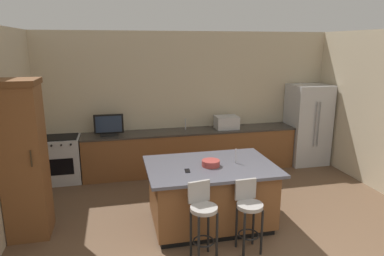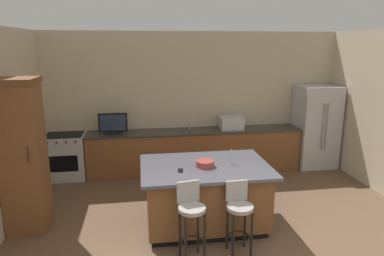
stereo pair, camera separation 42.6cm
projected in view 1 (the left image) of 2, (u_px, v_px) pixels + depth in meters
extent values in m
cube|color=beige|center=(189.00, 101.00, 7.43)|extent=(6.74, 0.12, 2.92)
cube|color=brown|center=(191.00, 152.00, 7.31)|extent=(4.46, 0.60, 0.86)
cube|color=#332D28|center=(191.00, 131.00, 7.20)|extent=(4.48, 0.62, 0.04)
cube|color=black|center=(210.00, 220.00, 5.23)|extent=(1.63, 1.05, 0.09)
cube|color=brown|center=(210.00, 193.00, 5.13)|extent=(1.71, 1.13, 0.81)
cube|color=#4C4C56|center=(211.00, 166.00, 5.02)|extent=(1.87, 1.29, 0.04)
cube|color=#B7BABF|center=(307.00, 124.00, 7.72)|extent=(0.85, 0.70, 1.79)
cylinder|color=gray|center=(316.00, 125.00, 7.33)|extent=(0.02, 0.02, 0.99)
cylinder|color=gray|center=(319.00, 124.00, 7.35)|extent=(0.02, 0.02, 0.99)
cube|color=#B7BABF|center=(61.00, 160.00, 6.74)|extent=(0.78, 0.60, 0.90)
cube|color=black|center=(59.00, 167.00, 6.46)|extent=(0.54, 0.01, 0.32)
cube|color=black|center=(58.00, 137.00, 6.63)|extent=(0.70, 0.50, 0.02)
cylinder|color=black|center=(41.00, 146.00, 6.29)|extent=(0.04, 0.03, 0.04)
cylinder|color=black|center=(51.00, 146.00, 6.33)|extent=(0.04, 0.03, 0.04)
cylinder|color=black|center=(61.00, 145.00, 6.37)|extent=(0.04, 0.03, 0.04)
cylinder|color=black|center=(71.00, 145.00, 6.40)|extent=(0.04, 0.03, 0.04)
cube|color=brown|center=(24.00, 160.00, 4.70)|extent=(0.54, 0.55, 2.22)
cube|color=brown|center=(14.00, 82.00, 4.44)|extent=(0.58, 0.59, 0.08)
cylinder|color=#332819|center=(31.00, 159.00, 4.43)|extent=(0.02, 0.02, 0.22)
cube|color=#B7BABF|center=(227.00, 122.00, 7.33)|extent=(0.48, 0.36, 0.27)
cube|color=black|center=(109.00, 134.00, 6.78)|extent=(0.34, 0.16, 0.05)
cube|color=black|center=(109.00, 124.00, 6.73)|extent=(0.57, 0.05, 0.38)
cube|color=#1E2D47|center=(109.00, 124.00, 6.71)|extent=(0.50, 0.01, 0.32)
cylinder|color=#B2B2B7|center=(185.00, 124.00, 7.24)|extent=(0.02, 0.02, 0.24)
cylinder|color=#B2B2B7|center=(236.00, 156.00, 5.08)|extent=(0.02, 0.02, 0.22)
cylinder|color=gray|center=(204.00, 209.00, 4.20)|extent=(0.34, 0.34, 0.05)
cube|color=gray|center=(199.00, 192.00, 4.29)|extent=(0.29, 0.09, 0.28)
cylinder|color=black|center=(199.00, 242.00, 4.13)|extent=(0.03, 0.03, 0.68)
cylinder|color=black|center=(217.00, 238.00, 4.22)|extent=(0.03, 0.03, 0.68)
cylinder|color=black|center=(191.00, 232.00, 4.35)|extent=(0.03, 0.03, 0.68)
cylinder|color=black|center=(208.00, 228.00, 4.44)|extent=(0.03, 0.03, 0.68)
torus|color=black|center=(204.00, 241.00, 4.31)|extent=(0.28, 0.28, 0.02)
cylinder|color=gray|center=(250.00, 206.00, 4.39)|extent=(0.34, 0.34, 0.05)
cube|color=gray|center=(245.00, 189.00, 4.49)|extent=(0.29, 0.05, 0.28)
cylinder|color=black|center=(244.00, 236.00, 4.33)|extent=(0.03, 0.03, 0.62)
cylinder|color=black|center=(262.00, 233.00, 4.39)|extent=(0.03, 0.03, 0.62)
cylinder|color=black|center=(236.00, 226.00, 4.56)|extent=(0.03, 0.03, 0.62)
cylinder|color=black|center=(253.00, 223.00, 4.62)|extent=(0.03, 0.03, 0.62)
torus|color=black|center=(249.00, 234.00, 4.49)|extent=(0.28, 0.28, 0.02)
cylinder|color=#993833|center=(211.00, 163.00, 4.97)|extent=(0.26, 0.26, 0.09)
cube|color=black|center=(187.00, 171.00, 4.78)|extent=(0.09, 0.16, 0.01)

